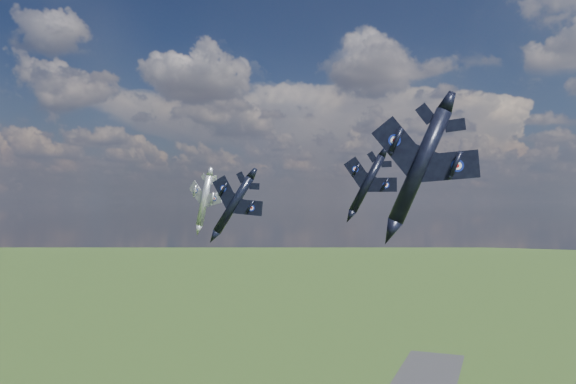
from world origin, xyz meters
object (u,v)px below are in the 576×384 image
at_px(jet_high_navy, 367,184).
at_px(jet_left_silver, 204,200).
at_px(jet_lead_navy, 234,205).
at_px(jet_right_navy, 420,166).

relative_size(jet_high_navy, jet_left_silver, 1.08).
relative_size(jet_lead_navy, jet_left_silver, 1.06).
bearing_deg(jet_high_navy, jet_right_navy, -83.51).
relative_size(jet_lead_navy, jet_high_navy, 0.98).
xyz_separation_m(jet_high_navy, jet_left_silver, (-28.55, -0.64, -2.61)).
distance_m(jet_lead_navy, jet_high_navy, 21.20).
height_order(jet_lead_navy, jet_left_silver, jet_lead_navy).
bearing_deg(jet_left_silver, jet_right_navy, -26.49).
xyz_separation_m(jet_lead_navy, jet_high_navy, (17.21, 11.96, 3.25)).
distance_m(jet_lead_navy, jet_right_navy, 43.37).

